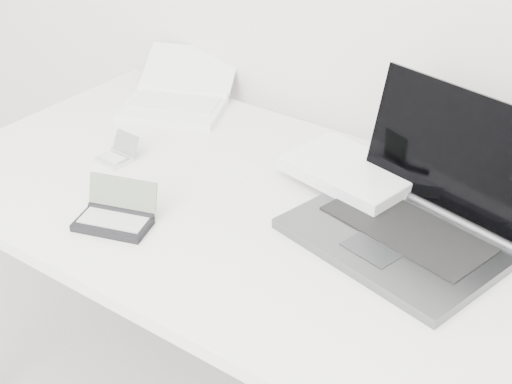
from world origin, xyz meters
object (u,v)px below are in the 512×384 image
Objects in this scene: desk at (278,231)px; palmtop_charcoal at (116,216)px; laptop_large at (393,201)px; netbook_open_white at (178,97)px.

palmtop_charcoal is at bearing -137.57° from desk.
laptop_large is 3.28× the size of palmtop_charcoal.
netbook_open_white reaches higher than desk.
laptop_large is 1.43× the size of netbook_open_white.
laptop_large is 0.74m from netbook_open_white.
desk is 9.08× the size of palmtop_charcoal.
palmtop_charcoal is (-0.25, -0.23, 0.06)m from desk.
palmtop_charcoal is (-0.45, -0.34, -0.03)m from laptop_large.
netbook_open_white is 0.58m from palmtop_charcoal.
netbook_open_white is 2.30× the size of palmtop_charcoal.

